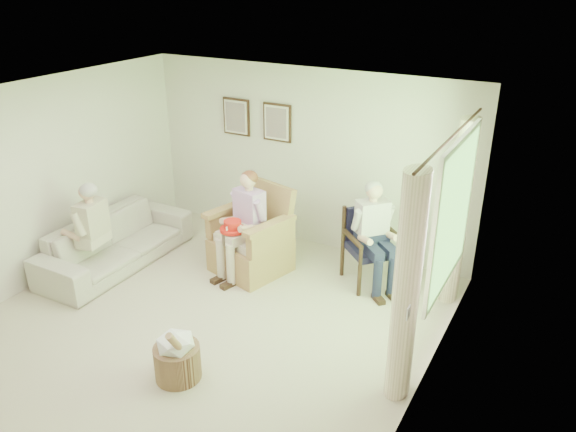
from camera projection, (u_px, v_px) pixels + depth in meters
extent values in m
plane|color=beige|center=(194.00, 333.00, 6.39)|extent=(5.50, 5.50, 0.00)
cube|color=silver|center=(306.00, 159.00, 8.06)|extent=(5.00, 0.04, 2.60)
cube|color=silver|center=(26.00, 189.00, 6.96)|extent=(0.04, 5.50, 2.60)
cube|color=silver|center=(419.00, 292.00, 4.76)|extent=(0.04, 5.50, 2.60)
cube|color=white|center=(175.00, 107.00, 5.33)|extent=(5.00, 5.50, 0.02)
cube|color=#2D6B23|center=(454.00, 214.00, 5.63)|extent=(0.02, 1.40, 1.50)
cube|color=white|center=(463.00, 139.00, 5.31)|extent=(0.04, 1.52, 0.06)
cube|color=white|center=(444.00, 281.00, 5.95)|extent=(0.04, 1.52, 0.06)
cylinder|color=#382114|center=(453.00, 135.00, 5.35)|extent=(0.03, 2.50, 0.03)
cylinder|color=#FFEDC7|center=(406.00, 290.00, 5.07)|extent=(0.34, 0.34, 2.30)
cylinder|color=#FFEDC7|center=(458.00, 214.00, 6.64)|extent=(0.34, 0.34, 2.30)
cube|color=#382114|center=(237.00, 117.00, 8.35)|extent=(0.45, 0.03, 0.55)
cube|color=silver|center=(236.00, 117.00, 8.33)|extent=(0.39, 0.01, 0.49)
cube|color=tan|center=(235.00, 117.00, 8.32)|extent=(0.33, 0.01, 0.43)
cube|color=#382114|center=(277.00, 122.00, 8.04)|extent=(0.45, 0.03, 0.55)
cube|color=silver|center=(276.00, 123.00, 8.02)|extent=(0.39, 0.01, 0.49)
cube|color=tan|center=(276.00, 123.00, 8.01)|extent=(0.33, 0.01, 0.43)
cube|color=tan|center=(251.00, 255.00, 7.64)|extent=(0.88, 0.85, 0.46)
cube|color=beige|center=(249.00, 237.00, 7.50)|extent=(0.68, 0.66, 0.11)
cube|color=tan|center=(264.00, 205.00, 7.68)|extent=(0.81, 0.25, 0.69)
cube|color=tan|center=(225.00, 222.00, 7.65)|extent=(0.11, 0.79, 0.33)
cube|color=tan|center=(276.00, 235.00, 7.30)|extent=(0.11, 0.79, 0.33)
cylinder|color=black|center=(342.00, 271.00, 7.28)|extent=(0.05, 0.05, 0.43)
cylinder|color=black|center=(385.00, 282.00, 7.02)|extent=(0.05, 0.05, 0.43)
cylinder|color=black|center=(358.00, 254.00, 7.71)|extent=(0.05, 0.05, 0.43)
cylinder|color=black|center=(399.00, 263.00, 7.46)|extent=(0.05, 0.05, 0.43)
cube|color=#1B1835|center=(372.00, 249.00, 7.26)|extent=(0.56, 0.54, 0.10)
cube|color=#1B1835|center=(380.00, 223.00, 7.36)|extent=(0.53, 0.07, 0.49)
imported|color=beige|center=(116.00, 242.00, 7.77)|extent=(2.28, 0.89, 0.67)
cube|color=beige|center=(249.00, 226.00, 7.43)|extent=(0.40, 0.26, 0.16)
cube|color=#D3A0E2|center=(249.00, 206.00, 7.33)|extent=(0.39, 0.24, 0.46)
sphere|color=#DDAD8E|center=(248.00, 180.00, 7.17)|extent=(0.21, 0.21, 0.21)
ellipsoid|color=brown|center=(249.00, 177.00, 7.18)|extent=(0.22, 0.22, 0.18)
cube|color=beige|center=(233.00, 234.00, 7.32)|extent=(0.14, 0.44, 0.13)
cube|color=beige|center=(246.00, 237.00, 7.23)|extent=(0.14, 0.44, 0.13)
cylinder|color=beige|center=(225.00, 262.00, 7.28)|extent=(0.12, 0.12, 0.58)
cylinder|color=beige|center=(238.00, 265.00, 7.19)|extent=(0.12, 0.12, 0.58)
cube|color=#1B1E3B|center=(373.00, 238.00, 7.20)|extent=(0.40, 0.26, 0.16)
cube|color=silver|center=(375.00, 218.00, 7.10)|extent=(0.39, 0.24, 0.46)
sphere|color=#DDAD8E|center=(376.00, 191.00, 6.94)|extent=(0.21, 0.21, 0.21)
ellipsoid|color=#B7B2AD|center=(377.00, 188.00, 6.95)|extent=(0.22, 0.22, 0.18)
cube|color=#1B1E3B|center=(359.00, 247.00, 7.08)|extent=(0.14, 0.44, 0.13)
cube|color=#1B1E3B|center=(374.00, 250.00, 7.00)|extent=(0.14, 0.44, 0.13)
cylinder|color=#1B1E3B|center=(352.00, 274.00, 7.04)|extent=(0.12, 0.12, 0.54)
cylinder|color=#1B1E3B|center=(366.00, 277.00, 6.95)|extent=(0.12, 0.12, 0.54)
cube|color=beige|center=(94.00, 237.00, 7.38)|extent=(0.42, 0.26, 0.16)
cube|color=beige|center=(92.00, 217.00, 7.28)|extent=(0.41, 0.24, 0.46)
sphere|color=#DDAD8E|center=(87.00, 191.00, 7.12)|extent=(0.21, 0.21, 0.21)
ellipsoid|color=#B7B2AD|center=(88.00, 188.00, 7.13)|extent=(0.22, 0.22, 0.18)
cube|color=beige|center=(76.00, 245.00, 7.27)|extent=(0.14, 0.44, 0.13)
cube|color=beige|center=(87.00, 249.00, 7.18)|extent=(0.14, 0.44, 0.13)
cylinder|color=beige|center=(66.00, 269.00, 7.21)|extent=(0.12, 0.12, 0.47)
cylinder|color=beige|center=(77.00, 273.00, 7.12)|extent=(0.12, 0.12, 0.47)
cylinder|color=red|center=(233.00, 229.00, 7.22)|extent=(0.33, 0.33, 0.04)
cylinder|color=red|center=(233.00, 225.00, 7.20)|extent=(0.23, 0.23, 0.12)
cube|color=white|center=(240.00, 227.00, 7.14)|extent=(0.04, 0.01, 0.05)
cube|color=white|center=(238.00, 222.00, 7.29)|extent=(0.01, 0.04, 0.05)
cube|color=white|center=(225.00, 223.00, 7.25)|extent=(0.05, 0.01, 0.05)
cube|color=white|center=(227.00, 229.00, 7.10)|extent=(0.01, 0.04, 0.05)
cylinder|color=#A58059|center=(178.00, 362.00, 5.64)|extent=(0.61, 0.61, 0.36)
ellipsoid|color=white|center=(176.00, 343.00, 5.55)|extent=(0.42, 0.42, 0.25)
cylinder|color=#A57F56|center=(181.00, 349.00, 5.46)|extent=(0.18, 0.33, 0.54)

